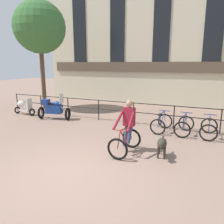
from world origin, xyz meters
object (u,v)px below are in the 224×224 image
parked_bicycle_mid_left (184,126)px  parked_bicycle_mid_right (209,128)px  cyclist_with_bike (127,130)px  parked_motorcycle (54,108)px  parked_bicycle_near_lamp (161,123)px  parked_scooter (24,106)px  dog (162,144)px

parked_bicycle_mid_left → parked_bicycle_mid_right: 0.92m
cyclist_with_bike → parked_motorcycle: (-4.96, 2.54, -0.20)m
parked_bicycle_near_lamp → parked_bicycle_mid_left: same height
parked_bicycle_mid_right → parked_scooter: parked_scooter is taller
parked_bicycle_mid_right → parked_scooter: (-9.67, 0.04, 0.10)m
parked_motorcycle → parked_bicycle_near_lamp: 5.56m
parked_motorcycle → parked_scooter: 2.28m
cyclist_with_bike → parked_scooter: size_ratio=1.30×
parked_bicycle_near_lamp → parked_motorcycle: bearing=7.0°
parked_motorcycle → parked_bicycle_mid_right: size_ratio=1.52×
parked_bicycle_near_lamp → parked_bicycle_mid_right: (1.85, -0.00, 0.00)m
parked_bicycle_near_lamp → parked_scooter: 7.82m
parked_bicycle_near_lamp → parked_scooter: parked_scooter is taller
parked_bicycle_mid_left → parked_bicycle_mid_right: bearing=-177.4°
parked_bicycle_near_lamp → dog: bearing=107.2°
parked_scooter → parked_bicycle_mid_left: bearing=-85.7°
dog → parked_bicycle_near_lamp: 2.73m
cyclist_with_bike → parked_motorcycle: bearing=156.3°
parked_motorcycle → parked_scooter: size_ratio=1.31×
parked_motorcycle → parked_bicycle_near_lamp: bearing=-101.1°
parked_bicycle_near_lamp → parked_bicycle_mid_right: 1.85m
parked_bicycle_near_lamp → parked_bicycle_mid_left: bearing=-174.5°
dog → parked_scooter: parked_scooter is taller
parked_motorcycle → parked_bicycle_near_lamp: parked_motorcycle is taller
parked_bicycle_mid_left → parked_bicycle_near_lamp: bearing=2.6°
cyclist_with_bike → parked_scooter: cyclist_with_bike is taller
parked_bicycle_mid_right → parked_scooter: 9.67m
cyclist_with_bike → parked_bicycle_mid_right: 3.65m
dog → parked_bicycle_mid_right: (1.30, 2.67, -0.07)m
parked_motorcycle → parked_bicycle_mid_right: (7.40, 0.14, -0.20)m
cyclist_with_bike → dog: bearing=4.2°
parked_bicycle_mid_left → parked_scooter: bearing=2.4°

